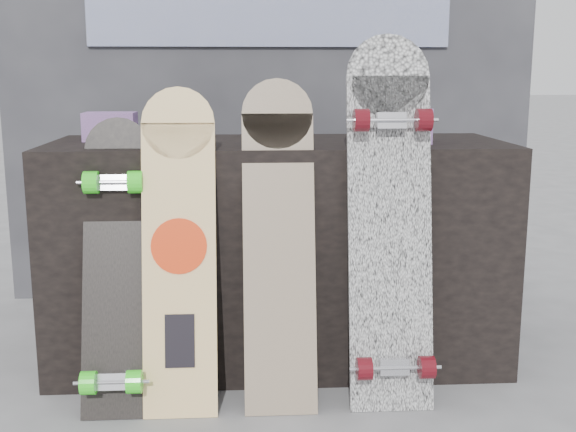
{
  "coord_description": "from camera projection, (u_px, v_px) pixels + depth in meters",
  "views": [
    {
      "loc": [
        -0.12,
        -2.05,
        1.04
      ],
      "look_at": [
        0.02,
        0.2,
        0.59
      ],
      "focal_mm": 45.0,
      "sensor_mm": 36.0,
      "label": 1
    }
  ],
  "objects": [
    {
      "name": "skateboard_dark",
      "position": [
        116.0,
        261.0,
        2.24
      ],
      "size": [
        0.21,
        0.36,
        0.9
      ],
      "rotation": [
        -0.32,
        0.0,
        0.0
      ],
      "color": "black",
      "rests_on": "ground"
    },
    {
      "name": "merch_box_small",
      "position": [
        408.0,
        125.0,
        2.48
      ],
      "size": [
        0.14,
        0.14,
        0.12
      ],
      "primitive_type": "cube",
      "color": "#593A78",
      "rests_on": "vendor_table"
    },
    {
      "name": "merch_box_flat",
      "position": [
        273.0,
        129.0,
        2.73
      ],
      "size": [
        0.22,
        0.1,
        0.06
      ],
      "primitive_type": "cube",
      "color": "#D1B78C",
      "rests_on": "vendor_table"
    },
    {
      "name": "ground",
      "position": [
        287.0,
        417.0,
        2.21
      ],
      "size": [
        60.0,
        60.0,
        0.0
      ],
      "primitive_type": "plane",
      "color": "slate",
      "rests_on": "ground"
    },
    {
      "name": "booth",
      "position": [
        269.0,
        58.0,
        3.32
      ],
      "size": [
        2.4,
        0.22,
        2.2
      ],
      "color": "#313035",
      "rests_on": "ground"
    },
    {
      "name": "longboard_geisha",
      "position": [
        179.0,
        242.0,
        2.23
      ],
      "size": [
        0.23,
        0.24,
        1.0
      ],
      "rotation": [
        -0.23,
        0.0,
        0.0
      ],
      "color": "beige",
      "rests_on": "ground"
    },
    {
      "name": "merch_box_purple",
      "position": [
        110.0,
        126.0,
        2.57
      ],
      "size": [
        0.18,
        0.12,
        0.1
      ],
      "primitive_type": "cube",
      "color": "#593A78",
      "rests_on": "vendor_table"
    },
    {
      "name": "vendor_table",
      "position": [
        278.0,
        251.0,
        2.62
      ],
      "size": [
        1.6,
        0.6,
        0.8
      ],
      "primitive_type": "cube",
      "color": "black",
      "rests_on": "ground"
    },
    {
      "name": "longboard_cascadia",
      "position": [
        390.0,
        215.0,
        2.25
      ],
      "size": [
        0.26,
        0.31,
        1.16
      ],
      "rotation": [
        -0.2,
        0.0,
        0.0
      ],
      "color": "white",
      "rests_on": "ground"
    },
    {
      "name": "longboard_celtic",
      "position": [
        279.0,
        234.0,
        2.26
      ],
      "size": [
        0.23,
        0.27,
        1.02
      ],
      "rotation": [
        -0.25,
        0.0,
        0.0
      ],
      "color": "beige",
      "rests_on": "ground"
    }
  ]
}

